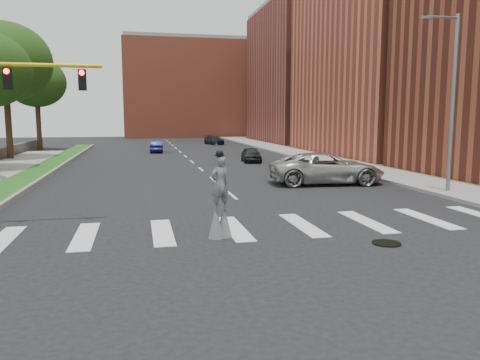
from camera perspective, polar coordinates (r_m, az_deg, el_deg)
ground_plane at (r=16.23m, az=4.55°, el=-6.51°), size 160.00×160.00×0.00m
grass_median at (r=35.94m, az=-23.29°, el=0.97°), size 2.00×60.00×0.25m
median_curb at (r=35.75m, az=-21.64°, el=1.04°), size 0.20×60.00×0.28m
sidewalk_right at (r=43.72m, az=10.80°, el=2.53°), size 5.00×90.00×0.18m
manhole at (r=15.61m, az=17.43°, el=-7.36°), size 0.90×0.90×0.04m
building_mid at (r=52.92m, az=18.82°, el=16.09°), size 16.00×22.00×24.00m
building_far at (r=74.23m, az=8.96°, el=12.35°), size 16.00×22.00×20.00m
building_backdrop at (r=93.78m, az=-5.88°, el=10.82°), size 26.00×14.00×18.00m
streetlight at (r=26.15m, az=24.38°, el=9.07°), size 2.05×0.20×9.00m
stilt_performer at (r=15.43m, az=-2.47°, el=-2.78°), size 0.81×0.68×2.92m
suv_crossing at (r=28.25m, az=10.51°, el=1.43°), size 6.95×3.66×1.87m
car_near at (r=41.07m, az=1.36°, el=3.11°), size 1.90×3.92×1.29m
car_mid at (r=52.86m, az=-10.13°, el=4.04°), size 1.59×3.99×1.29m
car_far at (r=66.70m, az=-3.20°, el=4.89°), size 2.70×4.60×1.25m
tree_4 at (r=47.68m, az=-26.80°, el=12.73°), size 8.25×8.25×12.30m
tree_5 at (r=59.67m, az=-23.59°, el=10.84°), size 6.69×6.69×10.71m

